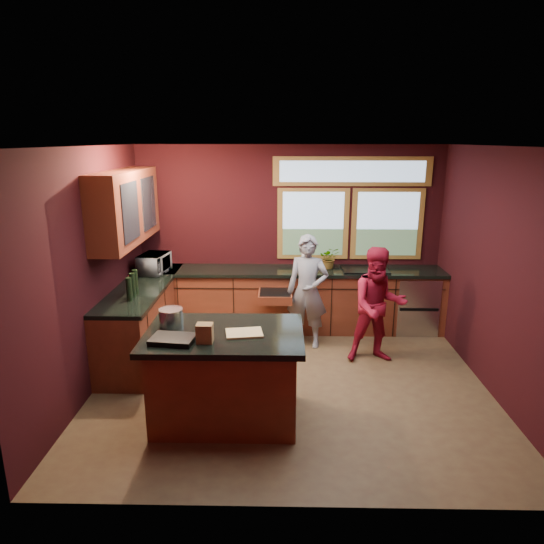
{
  "coord_description": "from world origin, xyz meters",
  "views": [
    {
      "loc": [
        -0.12,
        -5.16,
        2.77
      ],
      "look_at": [
        -0.23,
        0.4,
        1.24
      ],
      "focal_mm": 32.0,
      "sensor_mm": 36.0,
      "label": 1
    }
  ],
  "objects_px": {
    "person_grey": "(307,292)",
    "stock_pot": "(171,317)",
    "island": "(225,375)",
    "person_red": "(378,306)",
    "cutting_board": "(244,333)"
  },
  "relations": [
    {
      "from": "person_red",
      "to": "stock_pot",
      "type": "distance_m",
      "value": 2.65
    },
    {
      "from": "stock_pot",
      "to": "person_grey",
      "type": "bearing_deg",
      "value": 49.16
    },
    {
      "from": "person_grey",
      "to": "person_red",
      "type": "relative_size",
      "value": 1.04
    },
    {
      "from": "person_red",
      "to": "stock_pot",
      "type": "bearing_deg",
      "value": -155.8
    },
    {
      "from": "island",
      "to": "cutting_board",
      "type": "distance_m",
      "value": 0.52
    },
    {
      "from": "cutting_board",
      "to": "stock_pot",
      "type": "bearing_deg",
      "value": 165.07
    },
    {
      "from": "stock_pot",
      "to": "person_red",
      "type": "bearing_deg",
      "value": 27.77
    },
    {
      "from": "person_grey",
      "to": "stock_pot",
      "type": "xyz_separation_m",
      "value": [
        -1.46,
        -1.69,
        0.26
      ]
    },
    {
      "from": "island",
      "to": "stock_pot",
      "type": "bearing_deg",
      "value": 164.74
    },
    {
      "from": "person_red",
      "to": "island",
      "type": "bearing_deg",
      "value": -145.84
    },
    {
      "from": "person_red",
      "to": "cutting_board",
      "type": "distance_m",
      "value": 2.14
    },
    {
      "from": "person_grey",
      "to": "person_red",
      "type": "distance_m",
      "value": 0.98
    },
    {
      "from": "island",
      "to": "person_red",
      "type": "distance_m",
      "value": 2.27
    },
    {
      "from": "person_grey",
      "to": "stock_pot",
      "type": "bearing_deg",
      "value": -117.98
    },
    {
      "from": "person_grey",
      "to": "cutting_board",
      "type": "xyz_separation_m",
      "value": [
        -0.71,
        -1.89,
        0.18
      ]
    }
  ]
}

